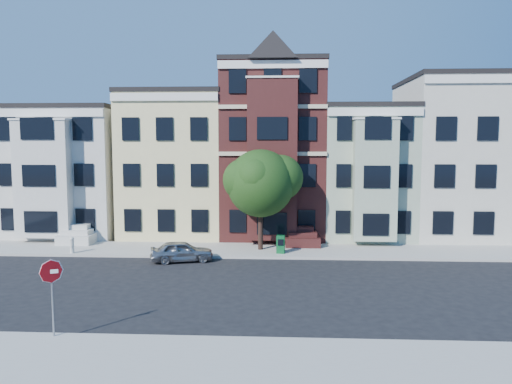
# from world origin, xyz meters

# --- Properties ---
(ground) EXTENTS (120.00, 120.00, 0.00)m
(ground) POSITION_xyz_m (0.00, 0.00, 0.00)
(ground) COLOR black
(far_sidewalk) EXTENTS (60.00, 4.00, 0.15)m
(far_sidewalk) POSITION_xyz_m (0.00, 8.00, 0.07)
(far_sidewalk) COLOR #9E9B93
(far_sidewalk) RESTS_ON ground
(near_sidewalk) EXTENTS (60.00, 4.00, 0.15)m
(near_sidewalk) POSITION_xyz_m (0.00, -8.00, 0.07)
(near_sidewalk) COLOR #9E9B93
(near_sidewalk) RESTS_ON ground
(house_white) EXTENTS (8.00, 9.00, 9.00)m
(house_white) POSITION_xyz_m (-15.00, 14.50, 4.50)
(house_white) COLOR beige
(house_white) RESTS_ON ground
(house_yellow) EXTENTS (7.00, 9.00, 10.00)m
(house_yellow) POSITION_xyz_m (-7.00, 14.50, 5.00)
(house_yellow) COLOR beige
(house_yellow) RESTS_ON ground
(house_brown) EXTENTS (7.00, 9.00, 12.00)m
(house_brown) POSITION_xyz_m (0.00, 14.50, 6.00)
(house_brown) COLOR #381513
(house_brown) RESTS_ON ground
(house_green) EXTENTS (6.00, 9.00, 9.00)m
(house_green) POSITION_xyz_m (6.50, 14.50, 4.50)
(house_green) COLOR #9AA990
(house_green) RESTS_ON ground
(house_cream) EXTENTS (8.00, 9.00, 11.00)m
(house_cream) POSITION_xyz_m (13.50, 14.50, 5.50)
(house_cream) COLOR beige
(house_cream) RESTS_ON ground
(street_tree) EXTENTS (8.17, 8.17, 7.61)m
(street_tree) POSITION_xyz_m (-0.68, 8.02, 3.96)
(street_tree) COLOR #224814
(street_tree) RESTS_ON far_sidewalk
(parked_car) EXTENTS (3.75, 2.27, 1.19)m
(parked_car) POSITION_xyz_m (-5.01, 5.18, 0.60)
(parked_car) COLOR gray
(parked_car) RESTS_ON ground
(newspaper_box) EXTENTS (0.52, 0.47, 1.06)m
(newspaper_box) POSITION_xyz_m (0.57, 7.01, 0.68)
(newspaper_box) COLOR #0C5326
(newspaper_box) RESTS_ON far_sidewalk
(fire_hydrant) EXTENTS (0.33, 0.33, 0.77)m
(fire_hydrant) POSITION_xyz_m (-11.84, 6.35, 0.54)
(fire_hydrant) COLOR beige
(fire_hydrant) RESTS_ON far_sidewalk
(stop_sign) EXTENTS (0.79, 0.45, 2.98)m
(stop_sign) POSITION_xyz_m (-7.06, -6.30, 1.64)
(stop_sign) COLOR #BB0B10
(stop_sign) RESTS_ON near_sidewalk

